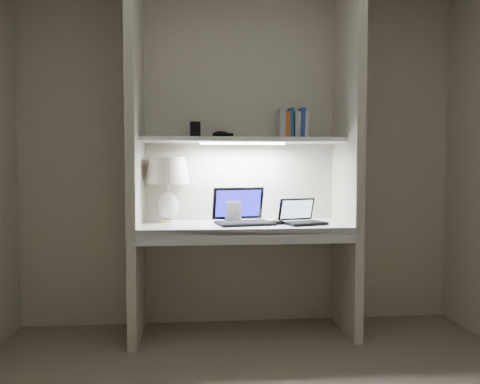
{
  "coord_description": "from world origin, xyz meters",
  "views": [
    {
      "loc": [
        -0.31,
        -1.97,
        1.16
      ],
      "look_at": [
        -0.04,
        1.05,
        1.0
      ],
      "focal_mm": 35.0,
      "sensor_mm": 36.0,
      "label": 1
    }
  ],
  "objects": [
    {
      "name": "desk",
      "position": [
        0.0,
        1.23,
        0.75
      ],
      "size": [
        1.4,
        0.55,
        0.04
      ],
      "primitive_type": "cube",
      "color": "white",
      "rests_on": "alcove_panel_left"
    },
    {
      "name": "book_row",
      "position": [
        0.37,
        1.4,
        1.47
      ],
      "size": [
        0.21,
        0.15,
        0.22
      ],
      "color": "silver",
      "rests_on": "shelf"
    },
    {
      "name": "sticky_note",
      "position": [
        -0.54,
        1.26,
        0.77
      ],
      "size": [
        0.1,
        0.1,
        0.0
      ],
      "primitive_type": "cube",
      "rotation": [
        0.0,
        0.0,
        0.55
      ],
      "color": "#FFFE35",
      "rests_on": "desk"
    },
    {
      "name": "alcove_panel_left",
      "position": [
        -0.73,
        1.23,
        1.25
      ],
      "size": [
        0.06,
        0.55,
        2.5
      ],
      "primitive_type": "cube",
      "color": "beige",
      "rests_on": "floor"
    },
    {
      "name": "mouse",
      "position": [
        0.22,
        1.16,
        0.79
      ],
      "size": [
        0.11,
        0.08,
        0.04
      ],
      "primitive_type": "ellipsoid",
      "rotation": [
        0.0,
        0.0,
        -0.22
      ],
      "color": "black",
      "rests_on": "desk"
    },
    {
      "name": "speaker",
      "position": [
        -0.07,
        1.35,
        0.85
      ],
      "size": [
        0.12,
        0.1,
        0.15
      ],
      "primitive_type": "cube",
      "rotation": [
        0.0,
        0.0,
        0.26
      ],
      "color": "silver",
      "rests_on": "desk"
    },
    {
      "name": "table_lamp",
      "position": [
        -0.53,
        1.37,
        1.08
      ],
      "size": [
        0.31,
        0.31,
        0.46
      ],
      "color": "white",
      "rests_on": "desk"
    },
    {
      "name": "alcove_panel_right",
      "position": [
        0.73,
        1.23,
        1.25
      ],
      "size": [
        0.06,
        0.55,
        2.5
      ],
      "primitive_type": "cube",
      "color": "beige",
      "rests_on": "floor"
    },
    {
      "name": "laptop_main",
      "position": [
        -0.01,
        1.25,
        0.83
      ],
      "size": [
        0.42,
        0.38,
        0.25
      ],
      "rotation": [
        0.0,
        0.0,
        0.2
      ],
      "color": "black",
      "rests_on": "desk"
    },
    {
      "name": "back_wall",
      "position": [
        0.0,
        1.5,
        1.25
      ],
      "size": [
        3.2,
        0.01,
        2.5
      ],
      "primitive_type": "cube",
      "color": "beige",
      "rests_on": "floor"
    },
    {
      "name": "shelf",
      "position": [
        0.0,
        1.32,
        1.35
      ],
      "size": [
        1.4,
        0.36,
        0.03
      ],
      "primitive_type": "cube",
      "color": "silver",
      "rests_on": "back_wall"
    },
    {
      "name": "shelf_box",
      "position": [
        -0.33,
        1.41,
        1.43
      ],
      "size": [
        0.08,
        0.06,
        0.12
      ],
      "primitive_type": "cube",
      "rotation": [
        0.0,
        0.0,
        0.14
      ],
      "color": "black",
      "rests_on": "shelf"
    },
    {
      "name": "cable_coil",
      "position": [
        -0.01,
        1.14,
        0.78
      ],
      "size": [
        0.11,
        0.11,
        0.01
      ],
      "primitive_type": "torus",
      "rotation": [
        0.0,
        0.0,
        0.09
      ],
      "color": "black",
      "rests_on": "desk"
    },
    {
      "name": "shelf_gadget",
      "position": [
        -0.15,
        1.41,
        1.39
      ],
      "size": [
        0.15,
        0.13,
        0.06
      ],
      "primitive_type": "ellipsoid",
      "rotation": [
        0.0,
        0.0,
        0.32
      ],
      "color": "black",
      "rests_on": "shelf"
    },
    {
      "name": "laptop_netbook",
      "position": [
        0.4,
        1.19,
        0.81
      ],
      "size": [
        0.33,
        0.31,
        0.17
      ],
      "rotation": [
        0.0,
        0.0,
        0.31
      ],
      "color": "black",
      "rests_on": "desk"
    },
    {
      "name": "desk_apron",
      "position": [
        0.0,
        0.96,
        0.72
      ],
      "size": [
        1.46,
        0.03,
        0.1
      ],
      "primitive_type": "cube",
      "color": "silver",
      "rests_on": "desk"
    },
    {
      "name": "strip_light",
      "position": [
        0.0,
        1.32,
        1.33
      ],
      "size": [
        0.6,
        0.04,
        0.02
      ],
      "primitive_type": "cube",
      "color": "white",
      "rests_on": "shelf"
    }
  ]
}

